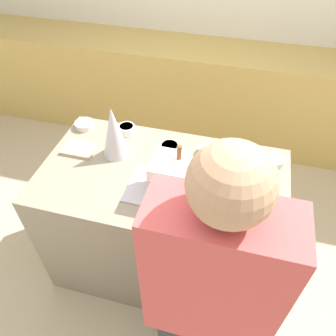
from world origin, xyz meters
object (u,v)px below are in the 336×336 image
Objects in this scene: baking_tray at (169,190)px; person at (207,308)px; candy_bowl_far_right at (127,129)px; candy_bowl_beside_tree at (84,124)px; cookbook at (79,149)px; candy_bowl_far_left at (170,147)px; candy_bowl_behind_tray at (275,161)px; candy_bowl_near_tray_left at (261,180)px; candy_bowl_center_rear at (210,151)px; decorative_tree at (114,132)px; gingerbread_house at (169,175)px.

person reaches higher than baking_tray.
candy_bowl_far_right is 0.30m from candy_bowl_beside_tree.
baking_tray is 2.28× the size of cookbook.
candy_bowl_far_right reaches higher than candy_bowl_far_left.
candy_bowl_behind_tray is at bearing 3.20° from candy_bowl_far_left.
candy_bowl_far_right reaches higher than candy_bowl_near_tray_left.
person is at bearing -54.90° from candy_bowl_far_right.
candy_bowl_center_rear is at bearing 12.46° from cookbook.
candy_bowl_far_right reaches higher than cookbook.
cookbook is (-0.23, -0.03, -0.15)m from decorative_tree.
candy_bowl_far_left is at bearing 15.38° from cookbook.
candy_bowl_behind_tray is 0.98m from person.
candy_bowl_far_right is 0.87× the size of candy_bowl_far_left.
cookbook is at bearing -72.65° from candy_bowl_beside_tree.
candy_bowl_near_tray_left is (-0.07, -0.18, -0.00)m from candy_bowl_behind_tray.
decorative_tree reaches higher than candy_bowl_center_rear.
decorative_tree reaches higher than candy_bowl_beside_tree.
candy_bowl_behind_tray reaches higher than cookbook.
candy_bowl_center_rear is (0.56, -0.07, -0.01)m from candy_bowl_far_right.
candy_bowl_near_tray_left is 0.67× the size of cookbook.
baking_tray is 4.24× the size of candy_bowl_far_right.
candy_bowl_far_right is (-0.40, 0.43, -0.09)m from gingerbread_house.
decorative_tree is at bearing 178.29° from candy_bowl_near_tray_left.
candy_bowl_behind_tray is at bearing 9.13° from decorative_tree.
person is at bearing -66.70° from candy_bowl_far_left.
gingerbread_house is 0.59m from candy_bowl_far_right.
candy_bowl_center_rear reaches higher than candy_bowl_near_tray_left.
candy_bowl_beside_tree is (-0.29, -0.02, -0.01)m from candy_bowl_far_right.
candy_bowl_near_tray_left is 1.19m from candy_bowl_beside_tree.
candy_bowl_near_tray_left reaches higher than cookbook.
gingerbread_house reaches higher than candy_bowl_behind_tray.
candy_bowl_far_right is 0.81× the size of candy_bowl_near_tray_left.
candy_bowl_center_rear is 0.07× the size of person.
candy_bowl_behind_tray is 1.19m from cookbook.
candy_bowl_far_left is at bearing -176.80° from candy_bowl_behind_tray.
candy_bowl_behind_tray is at bearing 1.53° from candy_bowl_center_rear.
candy_bowl_behind_tray is 0.39m from candy_bowl_center_rear.
person is at bearing -48.79° from decorative_tree.
cookbook is at bearing 163.51° from gingerbread_house.
decorative_tree is 0.39m from candy_bowl_beside_tree.
candy_bowl_far_right reaches higher than baking_tray.
gingerbread_house is 2.20× the size of candy_bowl_center_rear.
person is at bearing -44.70° from candy_bowl_beside_tree.
candy_bowl_behind_tray is (0.55, 0.37, 0.02)m from baking_tray.
candy_bowl_near_tray_left is (0.86, -0.03, -0.14)m from decorative_tree.
candy_bowl_far_left is at bearing 165.83° from candy_bowl_near_tray_left.
candy_bowl_center_rear is 0.99× the size of candy_bowl_near_tray_left.
candy_bowl_far_right is (-0.40, 0.43, 0.03)m from baking_tray.
baking_tray is 0.12m from gingerbread_house.
candy_bowl_behind_tray is (0.55, 0.37, -0.10)m from gingerbread_house.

